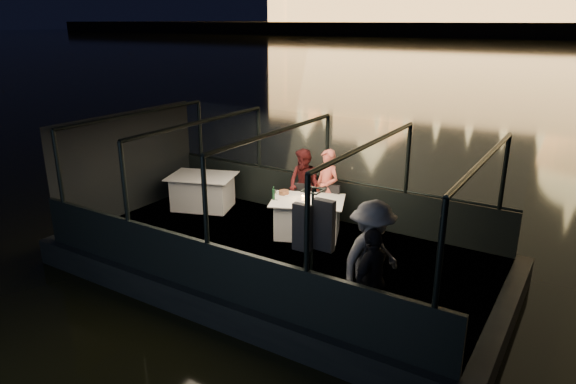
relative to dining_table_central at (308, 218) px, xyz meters
The scene contains 26 objects.
boat_hull 1.27m from the dining_table_central, 100.15° to the right, with size 8.60×4.40×1.00m, color black.
boat_deck 1.00m from the dining_table_central, 100.15° to the right, with size 8.00×4.00×0.04m, color black.
gunwale_port 1.12m from the dining_table_central, 98.27° to the left, with size 8.00×0.08×0.90m, color black.
gunwale_starboard 2.90m from the dining_table_central, 93.17° to the right, with size 8.00×0.08×0.90m, color black.
cabin_glass_port 1.65m from the dining_table_central, 98.27° to the left, with size 8.00×0.02×1.40m, color #99B2B2, non-canonical shape.
cabin_glass_starboard 3.14m from the dining_table_central, 93.17° to the right, with size 8.00×0.02×1.40m, color #99B2B2, non-canonical shape.
cabin_roof_glass 2.12m from the dining_table_central, 100.15° to the right, with size 8.00×4.00×0.02m, color #99B2B2, non-canonical shape.
end_wall_fore 4.32m from the dining_table_central, 167.84° to the right, with size 0.02×4.00×2.30m, color black, non-canonical shape.
end_wall_aft 4.02m from the dining_table_central, 13.14° to the right, with size 0.02×4.00×2.30m, color black, non-canonical shape.
canopy_ribs 1.19m from the dining_table_central, 100.15° to the right, with size 8.00×4.00×2.30m, color black, non-canonical shape.
dining_table_central is the anchor object (origin of this frame).
dining_table_aft 2.90m from the dining_table_central, behind, with size 1.49×1.08×0.79m, color white.
chair_port_left 0.76m from the dining_table_central, 135.74° to the left, with size 0.39×0.39×0.83m, color black.
chair_port_right 0.48m from the dining_table_central, 70.13° to the left, with size 0.44×0.44×0.94m, color black.
coat_stand 2.71m from the dining_table_central, 58.83° to the right, with size 0.53×0.42×1.91m, color black, non-canonical shape.
person_woman_coral 0.81m from the dining_table_central, 85.47° to the left, with size 0.60×0.40×1.66m, color #D85F4E.
person_man_maroon 0.97m from the dining_table_central, 125.03° to the left, with size 0.76×0.59×1.59m, color #451314.
passenger_stripe 3.15m from the dining_table_central, 43.00° to the right, with size 1.18×0.66×1.82m, color silver.
passenger_dark 3.45m from the dining_table_central, 44.88° to the right, with size 0.90×0.38×1.54m, color black.
wine_bottle 0.87m from the dining_table_central, 150.50° to the right, with size 0.06×0.06×0.28m, color #153B20.
bread_basket 0.73m from the dining_table_central, behind, with size 0.21×0.21×0.09m, color brown.
amber_candle 0.43m from the dining_table_central, 148.26° to the right, with size 0.06×0.06×0.09m, color #FFA53F.
plate_near 0.48m from the dining_table_central, 59.85° to the right, with size 0.22×0.22×0.01m, color white.
plate_far 0.61m from the dining_table_central, behind, with size 0.23×0.23×0.01m, color silver.
wine_glass_white 0.79m from the dining_table_central, 147.90° to the right, with size 0.07×0.07×0.20m, color white, non-canonical shape.
wine_glass_red 0.48m from the dining_table_central, ahead, with size 0.06×0.06×0.19m, color white, non-canonical shape.
Camera 1 is at (4.97, -7.59, 4.71)m, focal length 32.00 mm.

